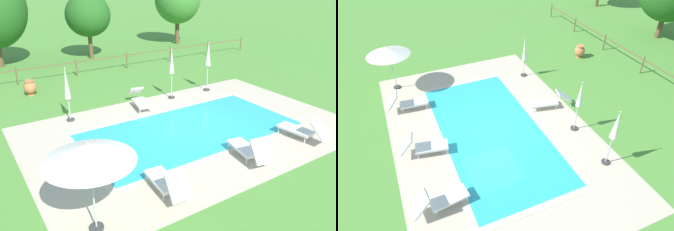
% 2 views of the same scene
% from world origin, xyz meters
% --- Properties ---
extents(ground_plane, '(160.00, 160.00, 0.00)m').
position_xyz_m(ground_plane, '(0.00, 0.00, 0.00)').
color(ground_plane, '#518E38').
extents(pool_deck_paving, '(12.68, 8.35, 0.01)m').
position_xyz_m(pool_deck_paving, '(0.00, 0.00, 0.00)').
color(pool_deck_paving, beige).
rests_on(pool_deck_paving, ground).
extents(swimming_pool_water, '(8.47, 4.13, 0.01)m').
position_xyz_m(swimming_pool_water, '(0.00, 0.00, 0.01)').
color(swimming_pool_water, '#2DB7C6').
rests_on(swimming_pool_water, ground).
extents(pool_coping_rim, '(8.95, 4.61, 0.01)m').
position_xyz_m(pool_coping_rim, '(0.00, 0.00, 0.01)').
color(pool_coping_rim, beige).
rests_on(pool_coping_rim, ground).
extents(sun_lounger_north_near_steps, '(0.82, 1.97, 0.94)m').
position_xyz_m(sun_lounger_north_near_steps, '(2.99, -2.95, 0.39)').
color(sun_lounger_north_near_steps, white).
rests_on(sun_lounger_north_near_steps, ground).
extents(sun_lounger_north_mid, '(0.94, 1.94, 0.99)m').
position_xyz_m(sun_lounger_north_mid, '(0.22, -2.92, 0.39)').
color(sun_lounger_north_mid, white).
rests_on(sun_lounger_north_mid, ground).
extents(sun_lounger_north_far, '(0.99, 2.09, 0.83)m').
position_xyz_m(sun_lounger_north_far, '(-0.52, 3.26, 0.37)').
color(sun_lounger_north_far, white).
rests_on(sun_lounger_north_far, ground).
extents(sun_lounger_north_end, '(0.74, 1.88, 1.01)m').
position_xyz_m(sun_lounger_north_end, '(-3.10, -3.05, 0.40)').
color(sun_lounger_north_end, white).
rests_on(sun_lounger_north_end, ground).
extents(patio_umbrella_open_foreground, '(2.14, 2.14, 2.39)m').
position_xyz_m(patio_umbrella_open_foreground, '(-5.32, -3.33, 2.12)').
color(patio_umbrella_open_foreground, '#383838').
rests_on(patio_umbrella_open_foreground, ground).
extents(patio_umbrella_closed_row_west, '(0.32, 0.32, 2.54)m').
position_xyz_m(patio_umbrella_closed_row_west, '(3.59, 3.42, 1.75)').
color(patio_umbrella_closed_row_west, '#383838').
rests_on(patio_umbrella_closed_row_west, ground).
extents(patio_umbrella_closed_row_mid_west, '(0.32, 0.32, 2.29)m').
position_xyz_m(patio_umbrella_closed_row_mid_west, '(-3.74, 3.47, 1.45)').
color(patio_umbrella_closed_row_mid_west, '#383838').
rests_on(patio_umbrella_closed_row_mid_west, ground).
extents(patio_umbrella_closed_row_centre, '(0.32, 0.32, 2.46)m').
position_xyz_m(patio_umbrella_closed_row_centre, '(1.37, 3.45, 1.62)').
color(patio_umbrella_closed_row_centre, '#383838').
rests_on(patio_umbrella_closed_row_centre, ground).
extents(terracotta_urn_near_fence, '(0.62, 0.62, 0.79)m').
position_xyz_m(terracotta_urn_near_fence, '(-4.39, 7.70, 0.42)').
color(terracotta_urn_near_fence, '#C67547').
rests_on(terracotta_urn_near_fence, ground).
extents(perimeter_fence, '(23.60, 0.08, 1.05)m').
position_xyz_m(perimeter_fence, '(0.42, 9.76, 0.69)').
color(perimeter_fence, brown).
rests_on(perimeter_fence, ground).
extents(tree_far_west, '(3.11, 3.11, 4.53)m').
position_xyz_m(tree_far_west, '(1.16, 13.62, 3.03)').
color(tree_far_west, brown).
rests_on(tree_far_west, ground).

